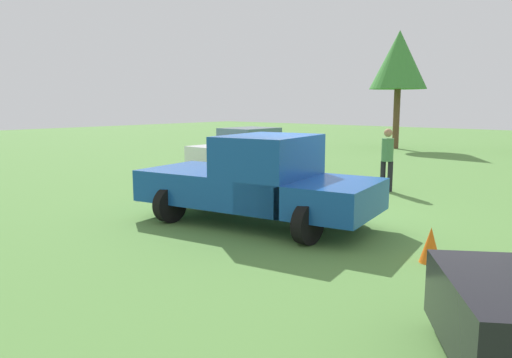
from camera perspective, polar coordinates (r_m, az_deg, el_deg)
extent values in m
plane|color=#54843D|center=(10.35, 4.84, -4.56)|extent=(80.00, 80.00, 0.00)
cylinder|color=black|center=(10.04, -10.04, -2.96)|extent=(0.73, 0.22, 0.73)
cylinder|color=black|center=(11.33, -4.49, -1.51)|extent=(0.73, 0.22, 0.73)
cylinder|color=black|center=(8.39, 6.09, -5.21)|extent=(0.73, 0.22, 0.73)
cylinder|color=black|center=(9.90, 10.19, -3.13)|extent=(0.73, 0.22, 0.73)
cube|color=#144799|center=(10.56, -6.72, -0.44)|extent=(2.26, 2.21, 0.64)
cube|color=#144799|center=(9.55, 1.48, 0.94)|extent=(2.20, 1.84, 1.40)
cube|color=slate|center=(9.50, 1.49, 3.57)|extent=(2.00, 1.58, 0.48)
cube|color=#144799|center=(9.19, 6.70, -1.96)|extent=(2.32, 2.59, 0.60)
cube|color=silver|center=(11.17, -10.36, -1.37)|extent=(1.89, 0.42, 0.16)
cylinder|color=black|center=(5.83, 27.02, -13.14)|extent=(0.62, 0.20, 0.62)
cylinder|color=black|center=(17.35, -2.66, 1.92)|extent=(0.61, 0.20, 0.61)
cylinder|color=black|center=(18.47, -6.25, 2.30)|extent=(0.61, 0.20, 0.61)
cylinder|color=black|center=(19.69, 3.50, 2.74)|extent=(0.61, 0.20, 0.61)
cylinder|color=black|center=(20.68, -0.01, 3.05)|extent=(0.61, 0.20, 0.61)
cube|color=white|center=(18.99, -1.22, 3.15)|extent=(4.67, 1.87, 0.68)
cube|color=slate|center=(19.11, -0.76, 5.11)|extent=(2.06, 1.64, 0.60)
cylinder|color=black|center=(13.82, 15.42, 0.29)|extent=(0.14, 0.14, 0.83)
cylinder|color=black|center=(13.87, 14.62, 0.35)|extent=(0.14, 0.14, 0.83)
cylinder|color=#477F4C|center=(13.76, 15.14, 3.32)|extent=(0.37, 0.37, 0.62)
sphere|color=#A87A56|center=(13.72, 15.22, 5.24)|extent=(0.22, 0.22, 0.22)
cylinder|color=brown|center=(27.12, 16.10, 6.77)|extent=(0.34, 0.34, 3.15)
cone|color=#3D8438|center=(27.20, 16.39, 13.25)|extent=(2.95, 2.95, 3.01)
cone|color=orange|center=(7.89, 19.76, -7.28)|extent=(0.32, 0.32, 0.55)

